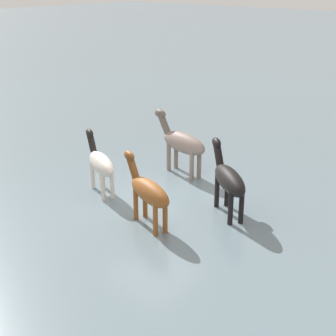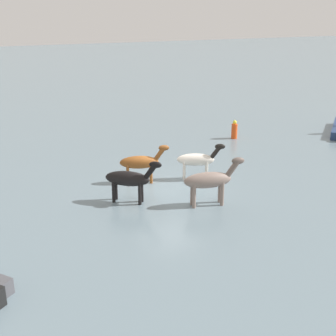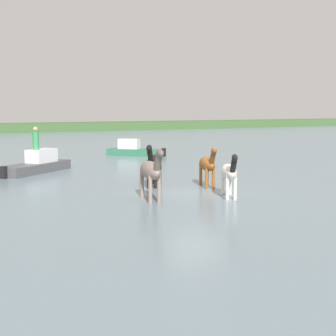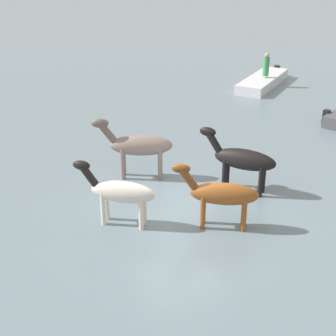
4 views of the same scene
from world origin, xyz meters
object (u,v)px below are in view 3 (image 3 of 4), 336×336
Objects in this scene: person_watcher_seated at (36,139)px; horse_mid_herd at (229,172)px; horse_gray_outer at (151,171)px; boat_skiff_near at (36,166)px; boat_tender_starboard at (134,151)px; horse_chestnut_trailing at (154,163)px; horse_dark_mare at (207,164)px.

horse_mid_herd is at bearing -66.95° from person_watcher_seated.
horse_mid_herd is 1.83× the size of person_watcher_seated.
person_watcher_seated is at bearing -159.24° from horse_gray_outer.
boat_skiff_near is at bearing -106.21° from person_watcher_seated.
boat_skiff_near reaches higher than boat_tender_starboard.
horse_chestnut_trailing is at bearing 114.03° from boat_tender_starboard.
horse_gray_outer reaches higher than horse_dark_mare.
horse_chestnut_trailing is 1.83× the size of person_watcher_seated.
boat_tender_starboard is at bearing -167.59° from horse_mid_herd.
horse_chestnut_trailing is at bearing 162.77° from horse_gray_outer.
person_watcher_seated is at bearing -132.55° from horse_mid_herd.
person_watcher_seated is at bearing 34.05° from boat_skiff_near.
horse_chestnut_trailing is 0.60× the size of boat_tender_starboard.
horse_chestnut_trailing is 14.19m from boat_tender_starboard.
horse_gray_outer reaches higher than horse_mid_herd.
person_watcher_seated reaches higher than boat_tender_starboard.
horse_gray_outer is 10.22m from boat_skiff_near.
boat_skiff_near is (-4.67, 10.88, -0.65)m from horse_mid_herd.
horse_chestnut_trailing is 0.96× the size of horse_dark_mare.
horse_mid_herd is 17.44m from boat_tender_starboard.
boat_skiff_near is 10.34m from boat_tender_starboard.
horse_mid_herd reaches higher than boat_skiff_near.
boat_tender_starboard is at bearing -3.12° from boat_skiff_near.
horse_mid_herd is 0.96× the size of horse_dark_mare.
horse_dark_mare reaches higher than boat_skiff_near.
horse_chestnut_trailing is at bearing -103.94° from horse_dark_mare.
boat_tender_starboard is 3.04× the size of person_watcher_seated.
boat_tender_starboard is (4.93, 13.28, -0.73)m from horse_chestnut_trailing.
horse_chestnut_trailing reaches higher than horse_mid_herd.
person_watcher_seated is (-8.28, -6.11, 1.43)m from boat_tender_starboard.
person_watcher_seated is at bearing 80.80° from boat_tender_starboard.
horse_mid_herd is 0.85× the size of horse_gray_outer.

